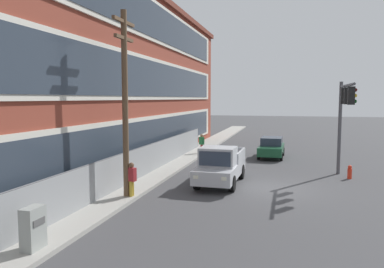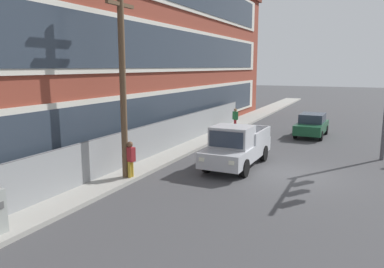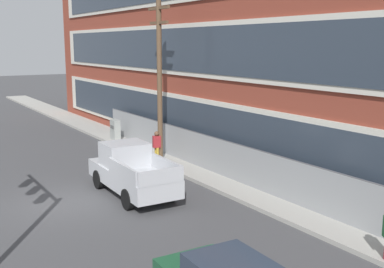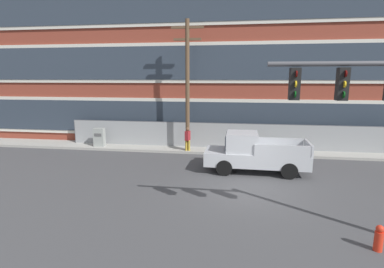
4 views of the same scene
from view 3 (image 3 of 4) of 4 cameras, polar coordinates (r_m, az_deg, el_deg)
The scene contains 8 objects.
ground_plane at distance 19.48m, azimuth -15.44°, elevation -8.01°, with size 160.00×160.00×0.00m, color #424244.
sidewalk_building_side at distance 22.37m, azimuth 2.18°, elevation -4.98°, with size 80.00×2.16×0.16m, color #9E9B93.
brick_mill_building at distance 25.46m, azimuth 11.66°, elevation 9.80°, with size 47.74×9.23×11.62m.
chain_link_fence at distance 21.73m, azimuth 4.14°, elevation -3.13°, with size 25.94×0.06×1.84m.
pickup_truck_silver at distance 19.91m, azimuth -7.23°, elevation -4.41°, with size 5.31×2.10×2.06m.
utility_pole_near_corner at distance 24.48m, azimuth -3.87°, elevation 6.98°, with size 2.01×0.26×8.33m.
electrical_cabinet at distance 30.54m, azimuth -9.07°, elevation 0.34°, with size 0.73×0.43×1.41m.
pedestrian_near_cabinet at distance 24.82m, azimuth -4.21°, elevation -1.31°, with size 0.33×0.45×1.69m.
Camera 3 is at (17.78, -5.09, 6.11)m, focal length 45.00 mm.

